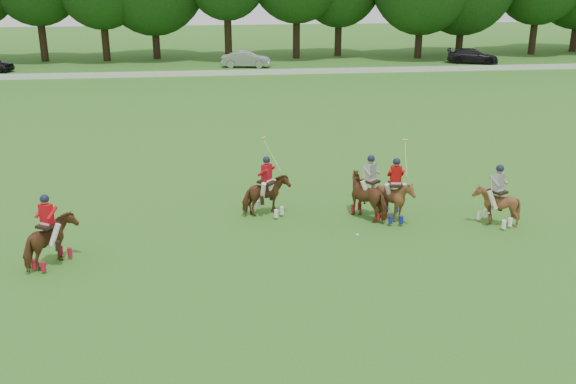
{
  "coord_description": "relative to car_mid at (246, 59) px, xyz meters",
  "views": [
    {
      "loc": [
        -2.19,
        -15.28,
        8.2
      ],
      "look_at": [
        0.26,
        4.2,
        1.4
      ],
      "focal_mm": 40.0,
      "sensor_mm": 36.0,
      "label": 1
    }
  ],
  "objects": [
    {
      "name": "ground",
      "position": [
        -1.3,
        -42.5,
        -0.7
      ],
      "size": [
        180.0,
        180.0,
        0.0
      ],
      "primitive_type": "plane",
      "color": "#34671D",
      "rests_on": "ground"
    },
    {
      "name": "boundary_rail",
      "position": [
        -1.3,
        -4.5,
        -0.48
      ],
      "size": [
        120.0,
        0.1,
        0.44
      ],
      "primitive_type": "cube",
      "color": "white",
      "rests_on": "ground"
    },
    {
      "name": "car_mid",
      "position": [
        0.0,
        0.0,
        0.0
      ],
      "size": [
        4.46,
        2.16,
        1.41
      ],
      "primitive_type": "imported",
      "rotation": [
        0.0,
        0.0,
        1.41
      ],
      "color": "#9F9FA4",
      "rests_on": "ground"
    },
    {
      "name": "car_right",
      "position": [
        21.08,
        0.0,
        -0.03
      ],
      "size": [
        5.02,
        3.5,
        1.35
      ],
      "primitive_type": "imported",
      "rotation": [
        0.0,
        0.0,
        1.18
      ],
      "color": "black",
      "rests_on": "ground"
    },
    {
      "name": "polo_red_a",
      "position": [
        -8.22,
        -39.94,
        0.07
      ],
      "size": [
        1.57,
        1.89,
        2.19
      ],
      "color": "#553216",
      "rests_on": "ground"
    },
    {
      "name": "polo_red_b",
      "position": [
        -1.58,
        -36.66,
        0.05
      ],
      "size": [
        1.84,
        1.85,
        2.69
      ],
      "color": "#553216",
      "rests_on": "ground"
    },
    {
      "name": "polo_red_c",
      "position": [
        2.73,
        -37.69,
        0.09
      ],
      "size": [
        1.4,
        1.53,
        2.77
      ],
      "color": "#553216",
      "rests_on": "ground"
    },
    {
      "name": "polo_stripe_a",
      "position": [
        1.94,
        -37.31,
        0.1
      ],
      "size": [
        1.77,
        1.94,
        2.25
      ],
      "color": "#553216",
      "rests_on": "ground"
    },
    {
      "name": "polo_stripe_b",
      "position": [
        6.01,
        -38.54,
        0.04
      ],
      "size": [
        1.59,
        1.64,
        2.12
      ],
      "color": "#553216",
      "rests_on": "ground"
    },
    {
      "name": "polo_ball",
      "position": [
        1.16,
        -38.94,
        -0.66
      ],
      "size": [
        0.09,
        0.09,
        0.09
      ],
      "primitive_type": "sphere",
      "color": "white",
      "rests_on": "ground"
    }
  ]
}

